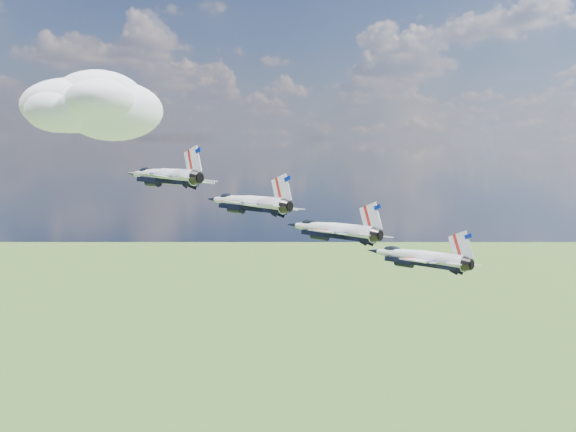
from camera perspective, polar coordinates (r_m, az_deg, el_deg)
cloud_far at (r=261.82m, az=-17.39°, el=9.08°), size 55.07×43.27×21.63m
jet_0 at (r=86.26m, az=-11.18°, el=3.55°), size 14.16×17.81×6.42m
jet_1 at (r=84.33m, az=-3.78°, el=1.21°), size 14.16×17.81×6.42m
jet_2 at (r=84.00m, az=3.80°, el=-1.21°), size 14.16×17.81×6.42m
jet_3 at (r=85.29m, az=11.31°, el=-3.59°), size 14.16×17.81×6.42m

